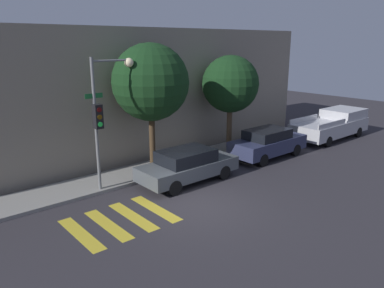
{
  "coord_description": "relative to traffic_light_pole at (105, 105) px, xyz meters",
  "views": [
    {
      "loc": [
        -8.14,
        -9.29,
        5.71
      ],
      "look_at": [
        1.58,
        2.1,
        1.6
      ],
      "focal_mm": 35.0,
      "sensor_mm": 36.0,
      "label": 1
    }
  ],
  "objects": [
    {
      "name": "ground_plane",
      "position": [
        1.63,
        -3.37,
        -3.4
      ],
      "size": [
        60.0,
        60.0,
        0.0
      ],
      "primitive_type": "plane",
      "color": "#2D2B30"
    },
    {
      "name": "sidewalk",
      "position": [
        1.63,
        0.85,
        -3.33
      ],
      "size": [
        26.0,
        2.03,
        0.14
      ],
      "primitive_type": "cube",
      "color": "gray",
      "rests_on": "ground"
    },
    {
      "name": "building_row",
      "position": [
        1.63,
        5.26,
        -0.22
      ],
      "size": [
        26.0,
        6.0,
        6.36
      ],
      "primitive_type": "cube",
      "color": "gray",
      "rests_on": "ground"
    },
    {
      "name": "crosswalk",
      "position": [
        -1.0,
        -2.57,
        -3.4
      ],
      "size": [
        3.24,
        2.6,
        0.0
      ],
      "color": "gold",
      "rests_on": "ground"
    },
    {
      "name": "traffic_light_pole",
      "position": [
        0.0,
        0.0,
        0.0
      ],
      "size": [
        2.07,
        0.56,
        5.18
      ],
      "color": "slate",
      "rests_on": "ground"
    },
    {
      "name": "sedan_near_corner",
      "position": [
        2.97,
        -1.27,
        -2.67
      ],
      "size": [
        4.33,
        1.78,
        1.4
      ],
      "color": "#4C5156",
      "rests_on": "ground"
    },
    {
      "name": "sedan_middle",
      "position": [
        8.26,
        -1.27,
        -2.63
      ],
      "size": [
        4.28,
        1.75,
        1.47
      ],
      "color": "#2D3351",
      "rests_on": "ground"
    },
    {
      "name": "pickup_truck",
      "position": [
        14.49,
        -1.27,
        -2.56
      ],
      "size": [
        5.66,
        2.11,
        1.65
      ],
      "color": "#BCBCC1",
      "rests_on": "ground"
    },
    {
      "name": "tree_near_corner",
      "position": [
        2.59,
        0.73,
        0.62
      ],
      "size": [
        3.33,
        3.33,
        5.69
      ],
      "color": "#42301E",
      "rests_on": "ground"
    },
    {
      "name": "tree_midblock",
      "position": [
        7.51,
        0.73,
        0.19
      ],
      "size": [
        2.93,
        2.93,
        5.07
      ],
      "color": "brown",
      "rests_on": "ground"
    }
  ]
}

